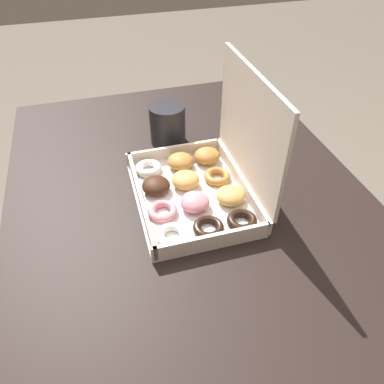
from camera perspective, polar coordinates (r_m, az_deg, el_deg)
ground_plane at (r=1.42m, az=0.06°, el=-24.35°), size 8.00×8.00×0.00m
dining_table at (r=0.88m, az=0.09°, el=-7.07°), size 1.11×0.78×0.74m
donut_box at (r=0.80m, az=2.00°, el=2.49°), size 0.31×0.24×0.27m
coffee_mug at (r=0.97m, az=-3.76°, el=10.37°), size 0.09×0.09×0.10m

